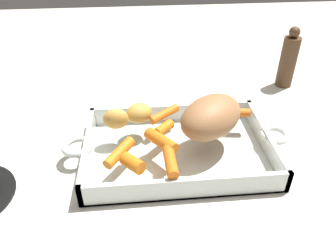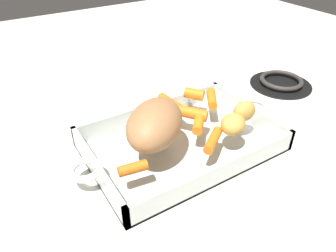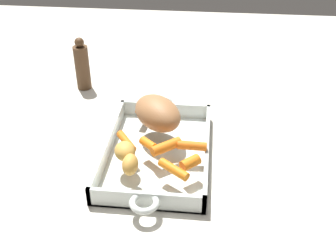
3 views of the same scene
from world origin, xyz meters
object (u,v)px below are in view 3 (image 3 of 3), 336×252
(potato_golden_large, at_px, (130,165))
(pepper_mill, at_px, (82,66))
(roasting_dish, at_px, (157,152))
(potato_whole, at_px, (125,151))
(pork_roast, at_px, (158,113))
(baby_carrot_northwest, at_px, (126,141))
(baby_carrot_southwest, at_px, (141,107))
(baby_carrot_southeast, at_px, (148,144))
(baby_carrot_long, at_px, (174,169))
(baby_carrot_short, at_px, (166,147))
(baby_carrot_center_right, at_px, (190,163))
(baby_carrot_northeast, at_px, (192,146))

(potato_golden_large, relative_size, pepper_mill, 0.31)
(roasting_dish, bearing_deg, potato_whole, 140.60)
(pork_roast, relative_size, baby_carrot_northwest, 2.02)
(roasting_dish, relative_size, baby_carrot_southwest, 9.50)
(roasting_dish, relative_size, potato_golden_large, 8.90)
(pork_roast, xyz_separation_m, baby_carrot_southeast, (-0.09, 0.01, -0.03))
(baby_carrot_northwest, xyz_separation_m, pepper_mill, (0.34, 0.20, 0.02))
(baby_carrot_northwest, bearing_deg, potato_golden_large, -164.19)
(baby_carrot_northwest, xyz_separation_m, potato_whole, (-0.05, -0.01, 0.01))
(baby_carrot_long, bearing_deg, roasting_dish, 23.95)
(baby_carrot_short, xyz_separation_m, potato_golden_large, (-0.08, 0.07, 0.01))
(baby_carrot_center_right, bearing_deg, baby_carrot_northwest, 66.20)
(baby_carrot_northeast, bearing_deg, potato_golden_large, 127.99)
(baby_carrot_short, bearing_deg, baby_carrot_center_right, -132.35)
(baby_carrot_northeast, distance_m, pepper_mill, 0.49)
(baby_carrot_northeast, xyz_separation_m, baby_carrot_southwest, (0.16, 0.14, -0.00))
(pork_roast, distance_m, baby_carrot_southwest, 0.09)
(baby_carrot_northwest, distance_m, potato_golden_large, 0.10)
(baby_carrot_northwest, xyz_separation_m, baby_carrot_center_right, (-0.07, -0.15, 0.00))
(pepper_mill, bearing_deg, baby_carrot_southwest, -132.27)
(baby_carrot_southwest, relative_size, potato_golden_large, 0.94)
(pork_roast, xyz_separation_m, baby_carrot_center_right, (-0.15, -0.09, -0.03))
(baby_carrot_northwest, height_order, baby_carrot_long, baby_carrot_long)
(roasting_dish, relative_size, baby_carrot_short, 6.27)
(baby_carrot_northeast, xyz_separation_m, potato_golden_large, (-0.10, 0.12, 0.01))
(baby_carrot_short, relative_size, baby_carrot_southeast, 1.66)
(pork_roast, bearing_deg, baby_carrot_southwest, 36.36)
(pork_roast, height_order, baby_carrot_southwest, pork_roast)
(baby_carrot_northeast, xyz_separation_m, baby_carrot_center_right, (-0.06, -0.00, 0.00))
(baby_carrot_southeast, distance_m, baby_carrot_long, 0.11)
(baby_carrot_long, height_order, potato_whole, potato_whole)
(potato_golden_large, xyz_separation_m, pepper_mill, (0.44, 0.23, 0.01))
(potato_golden_large, distance_m, pepper_mill, 0.50)
(baby_carrot_northwest, height_order, potato_golden_large, potato_golden_large)
(roasting_dish, relative_size, baby_carrot_southeast, 10.42)
(baby_carrot_long, relative_size, potato_whole, 1.35)
(potato_golden_large, bearing_deg, baby_carrot_center_right, -75.36)
(roasting_dish, relative_size, baby_carrot_northeast, 6.78)
(baby_carrot_northwest, relative_size, baby_carrot_southwest, 1.46)
(roasting_dish, relative_size, baby_carrot_northwest, 6.49)
(pork_roast, bearing_deg, baby_carrot_short, -162.32)
(roasting_dish, xyz_separation_m, pork_roast, (0.06, 0.01, 0.07))
(baby_carrot_southeast, distance_m, baby_carrot_southwest, 0.17)
(baby_carrot_long, distance_m, potato_golden_large, 0.09)
(baby_carrot_northwest, distance_m, baby_carrot_long, 0.15)
(baby_carrot_short, bearing_deg, pepper_mill, 39.16)
(baby_carrot_northwest, xyz_separation_m, baby_carrot_southwest, (0.15, -0.01, 0.00))
(baby_carrot_short, bearing_deg, baby_carrot_northwest, 81.31)
(pepper_mill, bearing_deg, baby_carrot_northwest, -149.98)
(baby_carrot_northeast, distance_m, baby_carrot_center_right, 0.06)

